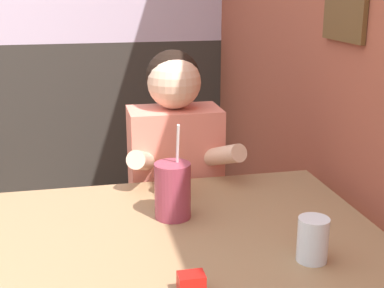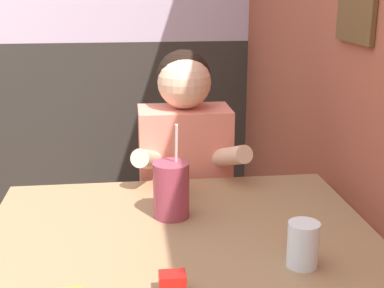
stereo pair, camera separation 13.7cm
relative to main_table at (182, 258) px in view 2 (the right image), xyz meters
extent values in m
cube|color=#9E4C38|center=(0.63, 0.79, 0.65)|extent=(0.06, 4.25, 2.70)
cube|color=brown|center=(0.59, 0.35, 0.63)|extent=(0.02, 0.27, 0.17)
cube|color=#332D28|center=(-0.88, 1.94, -0.15)|extent=(5.97, 0.06, 1.10)
cube|color=#93704C|center=(0.00, 0.00, 0.05)|extent=(1.09, 0.89, 0.04)
cylinder|color=black|center=(0.50, 0.41, -0.34)|extent=(0.04, 0.04, 0.73)
cube|color=#EA7F6B|center=(0.07, 0.59, 0.02)|extent=(0.34, 0.20, 0.53)
sphere|color=black|center=(0.07, 0.61, 0.40)|extent=(0.20, 0.20, 0.20)
sphere|color=beige|center=(0.07, 0.59, 0.39)|extent=(0.20, 0.20, 0.20)
cylinder|color=beige|center=(-0.06, 0.45, 0.14)|extent=(0.14, 0.27, 0.15)
cylinder|color=beige|center=(0.21, 0.45, 0.14)|extent=(0.14, 0.27, 0.15)
cylinder|color=#99384C|center=(-0.02, 0.14, 0.15)|extent=(0.11, 0.11, 0.17)
cylinder|color=white|center=(0.00, 0.14, 0.28)|extent=(0.01, 0.04, 0.14)
cylinder|color=silver|center=(0.28, -0.19, 0.12)|extent=(0.08, 0.08, 0.11)
cylinder|color=silver|center=(0.01, 0.31, 0.12)|extent=(0.07, 0.07, 0.11)
cube|color=#B7140F|center=(-0.05, -0.27, 0.09)|extent=(0.06, 0.04, 0.05)
camera|label=1|loc=(-0.27, -1.30, 0.73)|focal=50.00mm
camera|label=2|loc=(-0.13, -1.32, 0.73)|focal=50.00mm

